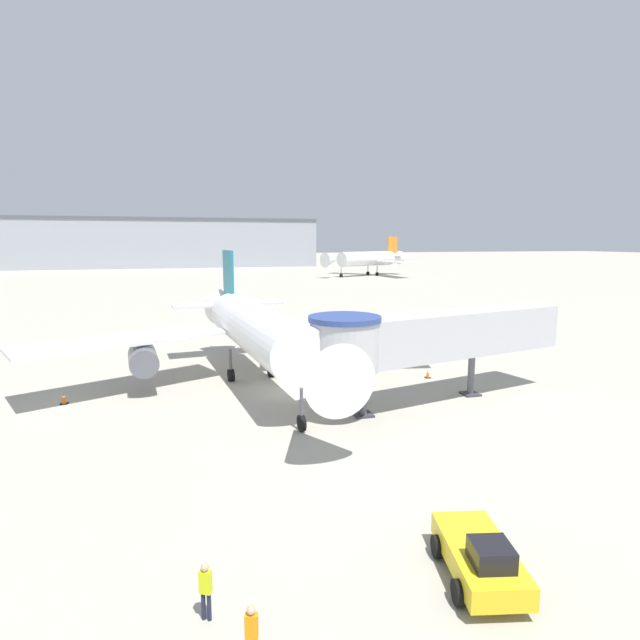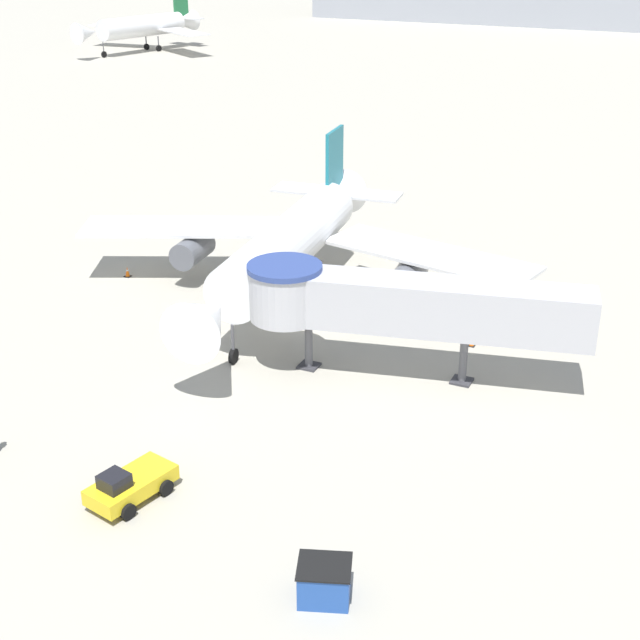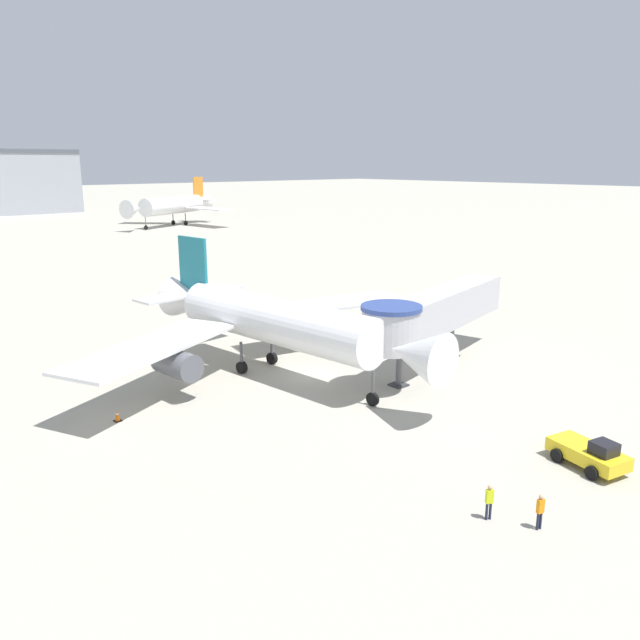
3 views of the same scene
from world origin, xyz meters
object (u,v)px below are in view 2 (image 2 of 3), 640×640
object	(u,v)px
main_airplane	(291,243)
jet_bridge	(392,303)
traffic_cone_port_wing	(127,272)
traffic_cone_starboard_wing	(472,341)
background_jet_green_tail	(144,26)
service_container_blue	(324,581)
pushback_tug_yellow	(130,485)

from	to	relation	value
main_airplane	jet_bridge	xyz separation A→B (m)	(9.51, -7.14, 0.37)
jet_bridge	traffic_cone_port_wing	size ratio (longest dim) A/B	24.50
traffic_cone_starboard_wing	background_jet_green_tail	xyz separation A→B (m)	(-89.52, 95.64, 4.23)
traffic_cone_port_wing	traffic_cone_starboard_wing	bearing A→B (deg)	-1.51
jet_bridge	traffic_cone_port_wing	xyz separation A→B (m)	(-21.86, 6.08, -3.98)
service_container_blue	traffic_cone_port_wing	distance (m)	35.04
main_airplane	jet_bridge	world-z (taller)	main_airplane
jet_bridge	background_jet_green_tail	bearing A→B (deg)	117.95
main_airplane	jet_bridge	bearing A→B (deg)	-43.06
jet_bridge	pushback_tug_yellow	distance (m)	17.03
jet_bridge	background_jet_green_tail	world-z (taller)	background_jet_green_tail
jet_bridge	pushback_tug_yellow	size ratio (longest dim) A/B	4.34
pushback_tug_yellow	traffic_cone_port_wing	world-z (taller)	pushback_tug_yellow
traffic_cone_port_wing	service_container_blue	bearing A→B (deg)	-42.33
service_container_blue	main_airplane	bearing A→B (deg)	118.79
jet_bridge	pushback_tug_yellow	bearing A→B (deg)	-124.10
pushback_tug_yellow	background_jet_green_tail	xyz separation A→B (m)	(-80.27, 116.55, 3.80)
main_airplane	pushback_tug_yellow	distance (m)	23.11
jet_bridge	traffic_cone_starboard_wing	bearing A→B (deg)	47.38
pushback_tug_yellow	background_jet_green_tail	distance (m)	141.57
pushback_tug_yellow	traffic_cone_starboard_wing	world-z (taller)	pushback_tug_yellow
background_jet_green_tail	traffic_cone_starboard_wing	bearing A→B (deg)	-33.64
service_container_blue	traffic_cone_starboard_wing	distance (m)	22.96
pushback_tug_yellow	traffic_cone_port_wing	distance (m)	26.71
background_jet_green_tail	pushback_tug_yellow	bearing A→B (deg)	-42.19
jet_bridge	service_container_blue	xyz separation A→B (m)	(4.04, -17.52, -3.60)
service_container_blue	traffic_cone_starboard_wing	bearing A→B (deg)	92.25
main_airplane	pushback_tug_yellow	size ratio (longest dim) A/B	7.48
main_airplane	service_container_blue	world-z (taller)	main_airplane
traffic_cone_port_wing	background_jet_green_tail	xyz separation A→B (m)	(-64.52, 94.98, 4.19)
jet_bridge	main_airplane	bearing A→B (deg)	130.54
pushback_tug_yellow	jet_bridge	bearing A→B (deg)	81.26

